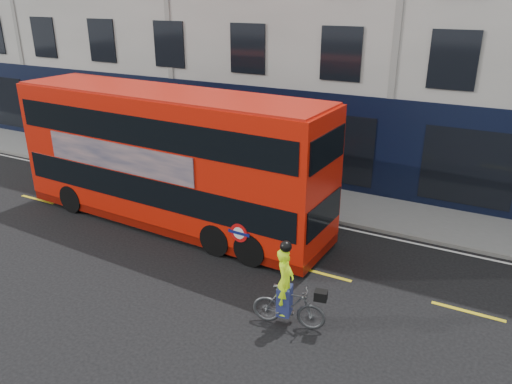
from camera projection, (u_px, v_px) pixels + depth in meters
The scene contains 7 objects.
ground at pixel (302, 299), 13.33m from camera, with size 120.00×120.00×0.00m, color black.
pavement at pixel (370, 210), 18.64m from camera, with size 60.00×3.00×0.12m, color gray.
kerb at pixel (358, 226), 17.41m from camera, with size 60.00×0.12×0.13m, color slate.
road_edge_line at pixel (355, 231), 17.19m from camera, with size 58.00×0.10×0.01m, color silver.
lane_dashes at pixel (322, 273), 14.56m from camera, with size 58.00×0.12×0.01m, color gold, non-canonical shape.
bus at pixel (170, 158), 16.97m from camera, with size 11.71×3.17×4.68m.
cyclist at pixel (288, 298), 12.03m from camera, with size 1.88×0.85×2.31m.
Camera 1 is at (4.23, -10.57, 7.62)m, focal length 35.00 mm.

